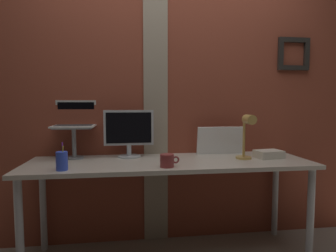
{
  "coord_description": "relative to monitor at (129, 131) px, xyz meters",
  "views": [
    {
      "loc": [
        -0.33,
        -1.96,
        1.16
      ],
      "look_at": [
        -0.03,
        0.2,
        0.99
      ],
      "focal_mm": 30.53,
      "sensor_mm": 36.0,
      "label": 1
    }
  ],
  "objects": [
    {
      "name": "laptop",
      "position": [
        -0.42,
        0.06,
        0.08
      ],
      "size": [
        0.31,
        0.26,
        0.21
      ],
      "color": "silver",
      "rests_on": "laptop_stand"
    },
    {
      "name": "laptop_stand",
      "position": [
        -0.42,
        0.0,
        -0.05
      ],
      "size": [
        0.28,
        0.22,
        0.24
      ],
      "color": "gray",
      "rests_on": "desk"
    },
    {
      "name": "paper_clutter_stack",
      "position": [
        1.07,
        -0.19,
        -0.18
      ],
      "size": [
        0.22,
        0.17,
        0.06
      ],
      "primitive_type": "cube",
      "rotation": [
        0.0,
        0.0,
        0.16
      ],
      "color": "silver",
      "rests_on": "desk"
    },
    {
      "name": "pen_cup",
      "position": [
        -0.42,
        -0.39,
        -0.15
      ],
      "size": [
        0.07,
        0.07,
        0.18
      ],
      "color": "blue",
      "rests_on": "desk"
    },
    {
      "name": "desk",
      "position": [
        0.3,
        -0.19,
        -0.28
      ],
      "size": [
        2.07,
        0.61,
        0.74
      ],
      "color": "beige",
      "rests_on": "ground_plane"
    },
    {
      "name": "desk_lamp",
      "position": [
        0.87,
        -0.24,
        0.0
      ],
      "size": [
        0.12,
        0.2,
        0.34
      ],
      "color": "tan",
      "rests_on": "desk"
    },
    {
      "name": "brick_wall_back",
      "position": [
        0.33,
        0.18,
        0.35
      ],
      "size": [
        3.36,
        0.16,
        2.61
      ],
      "color": "brown",
      "rests_on": "ground_plane"
    },
    {
      "name": "whiteboard_panel",
      "position": [
        0.76,
        0.02,
        -0.1
      ],
      "size": [
        0.4,
        0.06,
        0.23
      ],
      "primitive_type": "cube",
      "rotation": [
        0.19,
        0.0,
        0.0
      ],
      "color": "white",
      "rests_on": "desk"
    },
    {
      "name": "coffee_mug",
      "position": [
        0.25,
        -0.39,
        -0.17
      ],
      "size": [
        0.13,
        0.09,
        0.09
      ],
      "color": "maroon",
      "rests_on": "desk"
    },
    {
      "name": "monitor",
      "position": [
        0.0,
        0.0,
        0.0
      ],
      "size": [
        0.39,
        0.18,
        0.37
      ],
      "color": "#ADB2B7",
      "rests_on": "desk"
    }
  ]
}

